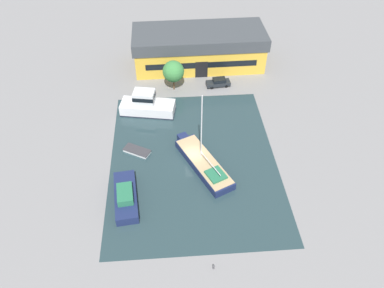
# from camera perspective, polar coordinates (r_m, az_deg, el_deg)

# --- Properties ---
(ground_plane) EXTENTS (440.00, 440.00, 0.00)m
(ground_plane) POSITION_cam_1_polar(r_m,az_deg,el_deg) (56.76, 0.18, -2.41)
(ground_plane) COLOR slate
(water_canal) EXTENTS (24.83, 32.38, 0.01)m
(water_canal) POSITION_cam_1_polar(r_m,az_deg,el_deg) (56.75, 0.18, -2.41)
(water_canal) COLOR #23383D
(water_canal) RESTS_ON ground
(warehouse_building) EXTENTS (26.09, 10.84, 7.13)m
(warehouse_building) POSITION_cam_1_polar(r_m,az_deg,el_deg) (76.99, 1.06, 14.47)
(warehouse_building) COLOR gold
(warehouse_building) RESTS_ON ground
(quay_tree_near_building) EXTENTS (3.92, 3.92, 5.81)m
(quay_tree_near_building) POSITION_cam_1_polar(r_m,az_deg,el_deg) (69.06, -2.86, 10.99)
(quay_tree_near_building) COLOR brown
(quay_tree_near_building) RESTS_ON ground
(parked_car) EXTENTS (4.66, 2.23, 1.63)m
(parked_car) POSITION_cam_1_polar(r_m,az_deg,el_deg) (71.63, 4.05, 9.35)
(parked_car) COLOR #1E2328
(parked_car) RESTS_ON ground
(sailboat_moored) EXTENTS (8.10, 12.95, 12.41)m
(sailboat_moored) POSITION_cam_1_polar(r_m,az_deg,el_deg) (55.33, 1.73, -2.90)
(sailboat_moored) COLOR #19234C
(sailboat_moored) RESTS_ON water_canal
(motor_cruiser) EXTENTS (9.78, 5.26, 4.30)m
(motor_cruiser) POSITION_cam_1_polar(r_m,az_deg,el_deg) (64.96, -6.89, 5.93)
(motor_cruiser) COLOR silver
(motor_cruiser) RESTS_ON water_canal
(small_dinghy) EXTENTS (4.50, 3.59, 0.49)m
(small_dinghy) POSITION_cam_1_polar(r_m,az_deg,el_deg) (58.38, -8.38, -1.04)
(small_dinghy) COLOR silver
(small_dinghy) RESTS_ON water_canal
(cabin_boat) EXTENTS (3.78, 8.62, 2.39)m
(cabin_boat) POSITION_cam_1_polar(r_m,az_deg,el_deg) (51.66, -10.07, -7.86)
(cabin_boat) COLOR #19234C
(cabin_boat) RESTS_ON water_canal
(mooring_bollard) EXTENTS (0.25, 0.25, 0.68)m
(mooring_bollard) POSITION_cam_1_polar(r_m,az_deg,el_deg) (45.80, 3.31, -18.18)
(mooring_bollard) COLOR #47474C
(mooring_bollard) RESTS_ON ground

